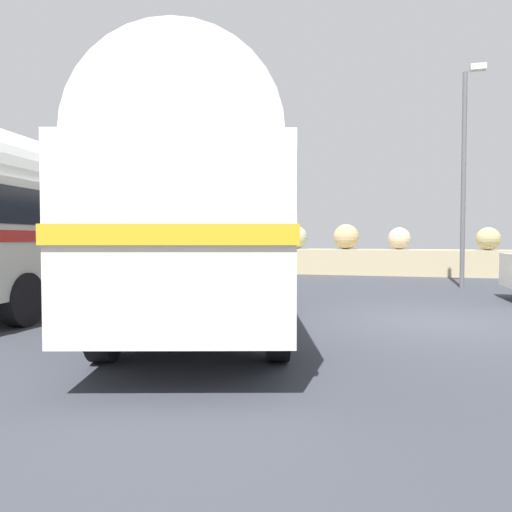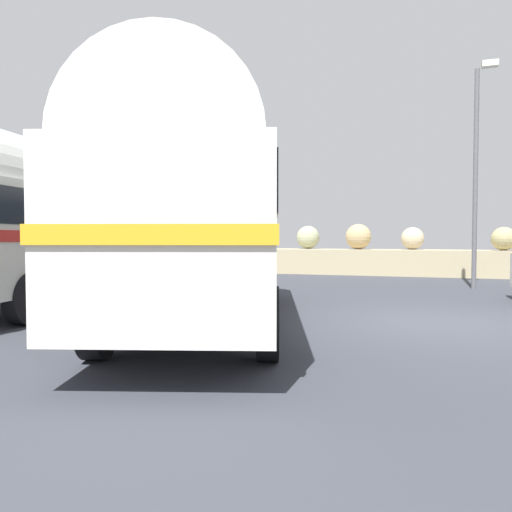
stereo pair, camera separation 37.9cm
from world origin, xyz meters
TOP-DOWN VIEW (x-y plane):
  - ground at (0.00, 0.00)m, footprint 32.00×26.00m
  - breakwater at (0.13, 11.80)m, footprint 31.36×2.21m
  - vintage_coach at (-3.95, -1.38)m, footprint 4.68×8.91m
  - second_coach at (-8.50, -0.04)m, footprint 3.50×8.82m
  - lamp_post at (1.47, 6.64)m, footprint 0.55×0.84m

SIDE VIEW (x-z plane):
  - ground at x=0.00m, z-range 0.00..0.02m
  - breakwater at x=0.13m, z-range -0.52..1.97m
  - vintage_coach at x=-3.95m, z-range 0.20..3.90m
  - second_coach at x=-8.50m, z-range 0.20..3.90m
  - lamp_post at x=1.47m, z-range 0.41..7.16m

